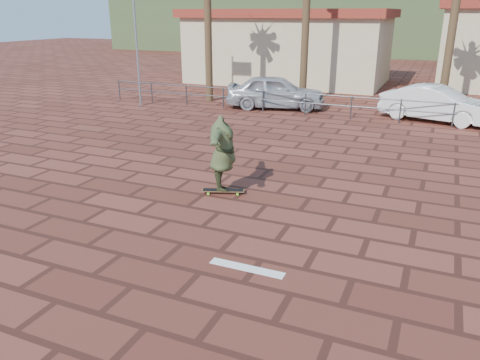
{
  "coord_description": "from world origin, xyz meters",
  "views": [
    {
      "loc": [
        3.5,
        -7.97,
        4.31
      ],
      "look_at": [
        -0.38,
        0.99,
        0.8
      ],
      "focal_mm": 35.0,
      "sensor_mm": 36.0,
      "label": 1
    }
  ],
  "objects_px": {
    "longboard": "(223,191)",
    "car_white": "(436,104)",
    "car_silver": "(276,92)",
    "skateboarder": "(223,154)"
  },
  "relations": [
    {
      "from": "longboard",
      "to": "car_white",
      "type": "relative_size",
      "value": 0.24
    },
    {
      "from": "skateboarder",
      "to": "car_silver",
      "type": "height_order",
      "value": "skateboarder"
    },
    {
      "from": "longboard",
      "to": "skateboarder",
      "type": "xyz_separation_m",
      "value": [
        0.0,
        -0.0,
        0.97
      ]
    },
    {
      "from": "skateboarder",
      "to": "car_white",
      "type": "distance_m",
      "value": 11.98
    },
    {
      "from": "skateboarder",
      "to": "longboard",
      "type": "bearing_deg",
      "value": -1.95
    },
    {
      "from": "longboard",
      "to": "car_silver",
      "type": "bearing_deg",
      "value": 81.85
    },
    {
      "from": "longboard",
      "to": "car_white",
      "type": "xyz_separation_m",
      "value": [
        4.55,
        11.08,
        0.64
      ]
    },
    {
      "from": "longboard",
      "to": "car_white",
      "type": "bearing_deg",
      "value": 46.82
    },
    {
      "from": "skateboarder",
      "to": "car_silver",
      "type": "bearing_deg",
      "value": -7.7
    },
    {
      "from": "car_white",
      "to": "skateboarder",
      "type": "bearing_deg",
      "value": 172.78
    }
  ]
}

